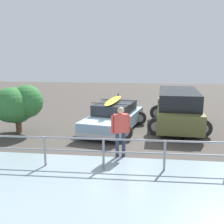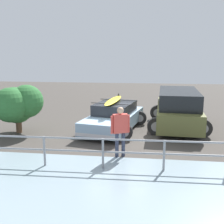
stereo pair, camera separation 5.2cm
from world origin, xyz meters
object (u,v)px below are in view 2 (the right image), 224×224
at_px(sedan_car, 114,117).
at_px(bush_near_left, 18,105).
at_px(person_bystander, 120,127).
at_px(suv_car, 178,108).

xyz_separation_m(sedan_car, bush_near_left, (3.98, 1.17, 0.68)).
bearing_deg(sedan_car, person_bystander, 100.41).
bearing_deg(person_bystander, suv_car, -118.39).
distance_m(sedan_car, bush_near_left, 4.21).
distance_m(sedan_car, suv_car, 3.03).
relative_size(person_bystander, bush_near_left, 0.80).
relative_size(sedan_car, suv_car, 0.90).
relative_size(sedan_car, bush_near_left, 2.17).
bearing_deg(person_bystander, bush_near_left, -25.87).
relative_size(suv_car, person_bystander, 3.01).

